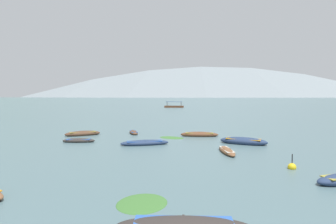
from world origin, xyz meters
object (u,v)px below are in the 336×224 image
Objects in this scene: rowboat_10 at (79,141)px; rowboat_11 at (243,141)px; rowboat_7 at (83,134)px; mooring_buoy at (292,167)px; rowboat_4 at (227,151)px; ferry_0 at (174,106)px; rowboat_1 at (134,132)px; rowboat_3 at (145,143)px; rowboat_2 at (199,134)px.

rowboat_11 is (15.76, -0.16, 0.09)m from rowboat_10.
rowboat_7 is 3.78× the size of mooring_buoy.
rowboat_11 is at bearing -14.72° from rowboat_7.
ferry_0 is at bearing 94.33° from rowboat_4.
rowboat_10 is at bearing 179.43° from rowboat_11.
rowboat_10 is 2.98× the size of mooring_buoy.
rowboat_7 is 4.48m from rowboat_10.
mooring_buoy is (3.18, -4.46, -0.03)m from rowboat_4.
rowboat_3 reaches higher than rowboat_1.
rowboat_2 is 13.68m from mooring_buoy.
rowboat_7 is at bearing -162.52° from rowboat_1.
rowboat_3 is at bearing -174.25° from rowboat_11.
mooring_buoy reaches higher than rowboat_2.
rowboat_4 is 0.80× the size of rowboat_11.
rowboat_3 is at bearing -135.00° from rowboat_2.
rowboat_3 is 1.45× the size of rowboat_10.
rowboat_11 is at bearing 60.48° from rowboat_4.
mooring_buoy is at bearing -83.42° from rowboat_11.
rowboat_7 is at bearing 145.48° from rowboat_3.
rowboat_1 is 7.41m from rowboat_10.
rowboat_11 is at bearing -0.57° from rowboat_10.
mooring_buoy reaches higher than rowboat_11.
rowboat_7 is 0.53× the size of ferry_0.
mooring_buoy is at bearing -27.02° from rowboat_10.
rowboat_2 is 1.15× the size of rowboat_4.
ferry_0 reaches higher than rowboat_4.
rowboat_11 reaches higher than rowboat_1.
rowboat_10 is (-11.98, -4.31, -0.05)m from rowboat_2.
ferry_0 is at bearing 87.55° from rowboat_1.
ferry_0 is (7.35, 77.65, 0.30)m from rowboat_10.
ferry_0 is (-8.40, 77.80, 0.21)m from rowboat_11.
rowboat_3 is at bearing 156.68° from rowboat_4.
mooring_buoy is (17.96, -12.84, -0.10)m from rowboat_7.
rowboat_11 is at bearing -49.77° from rowboat_2.
rowboat_10 is at bearing -160.23° from rowboat_2.
ferry_0 is 7.17× the size of mooring_buoy.
rowboat_4 is 0.48× the size of ferry_0.
mooring_buoy is (16.72, -8.53, -0.04)m from rowboat_10.
rowboat_3 is (2.31, -7.13, 0.04)m from rowboat_1.
ferry_0 is (8.59, 73.34, 0.24)m from rowboat_7.
rowboat_7 is 1.27× the size of rowboat_10.
rowboat_7 is 22.07m from mooring_buoy.
ferry_0 is at bearing 83.32° from rowboat_7.
rowboat_1 is 5.79m from rowboat_7.
rowboat_1 is 3.01× the size of mooring_buoy.
rowboat_1 is at bearing 132.44° from rowboat_4.
rowboat_1 is 13.04m from rowboat_11.
rowboat_2 reaches higher than rowboat_1.
rowboat_11 is at bearing 5.75° from rowboat_3.
rowboat_2 is 1.33× the size of rowboat_10.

